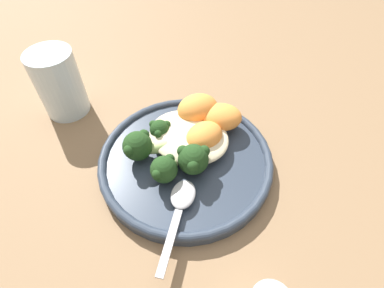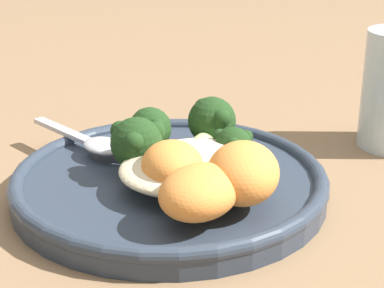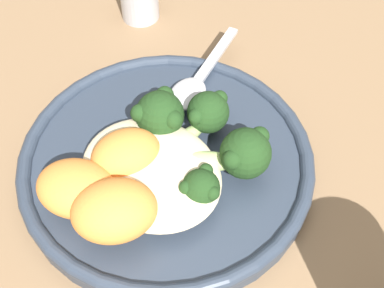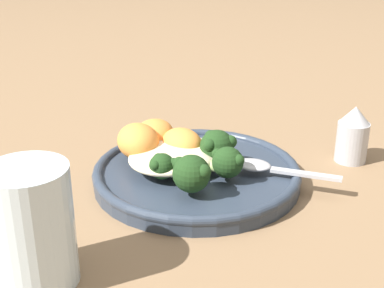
{
  "view_description": "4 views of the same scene",
  "coord_description": "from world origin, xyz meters",
  "px_view_note": "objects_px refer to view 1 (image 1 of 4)",
  "views": [
    {
      "loc": [
        0.15,
        -0.21,
        0.34
      ],
      "look_at": [
        0.01,
        0.01,
        0.04
      ],
      "focal_mm": 28.0,
      "sensor_mm": 36.0,
      "label": 1
    },
    {
      "loc": [
        0.2,
        0.4,
        0.22
      ],
      "look_at": [
        -0.0,
        0.01,
        0.04
      ],
      "focal_mm": 60.0,
      "sensor_mm": 36.0,
      "label": 2
    },
    {
      "loc": [
        -0.19,
        0.17,
        0.36
      ],
      "look_at": [
        -0.0,
        -0.02,
        0.03
      ],
      "focal_mm": 50.0,
      "sensor_mm": 36.0,
      "label": 3
    },
    {
      "loc": [
        -0.44,
        -0.33,
        0.28
      ],
      "look_at": [
        0.01,
        0.01,
        0.05
      ],
      "focal_mm": 50.0,
      "sensor_mm": 36.0,
      "label": 4
    }
  ],
  "objects_px": {
    "broccoli_stalk_2": "(170,164)",
    "broccoli_stalk_1": "(148,145)",
    "quinoa_mound": "(188,136)",
    "sweet_potato_chunk_2": "(204,136)",
    "sweet_potato_chunk_1": "(198,109)",
    "sweet_potato_chunk_0": "(221,117)",
    "broccoli_stalk_0": "(167,133)",
    "spoon": "(181,203)",
    "water_glass": "(61,82)",
    "broccoli_stalk_3": "(193,157)",
    "plate": "(187,158)"
  },
  "relations": [
    {
      "from": "spoon",
      "to": "sweet_potato_chunk_2",
      "type": "bearing_deg",
      "value": 175.73
    },
    {
      "from": "broccoli_stalk_2",
      "to": "sweet_potato_chunk_0",
      "type": "bearing_deg",
      "value": 171.18
    },
    {
      "from": "sweet_potato_chunk_1",
      "to": "sweet_potato_chunk_2",
      "type": "distance_m",
      "value": 0.05
    },
    {
      "from": "broccoli_stalk_1",
      "to": "broccoli_stalk_3",
      "type": "xyz_separation_m",
      "value": [
        0.06,
        0.01,
        0.0
      ]
    },
    {
      "from": "water_glass",
      "to": "broccoli_stalk_1",
      "type": "bearing_deg",
      "value": -8.09
    },
    {
      "from": "broccoli_stalk_1",
      "to": "water_glass",
      "type": "relative_size",
      "value": 0.91
    },
    {
      "from": "plate",
      "to": "sweet_potato_chunk_0",
      "type": "bearing_deg",
      "value": 78.87
    },
    {
      "from": "broccoli_stalk_1",
      "to": "water_glass",
      "type": "bearing_deg",
      "value": -53.39
    },
    {
      "from": "broccoli_stalk_2",
      "to": "sweet_potato_chunk_2",
      "type": "relative_size",
      "value": 2.0
    },
    {
      "from": "broccoli_stalk_0",
      "to": "sweet_potato_chunk_1",
      "type": "relative_size",
      "value": 1.38
    },
    {
      "from": "broccoli_stalk_1",
      "to": "sweet_potato_chunk_1",
      "type": "distance_m",
      "value": 0.1
    },
    {
      "from": "broccoli_stalk_1",
      "to": "water_glass",
      "type": "xyz_separation_m",
      "value": [
        -0.18,
        0.03,
        0.01
      ]
    },
    {
      "from": "broccoli_stalk_3",
      "to": "sweet_potato_chunk_1",
      "type": "distance_m",
      "value": 0.09
    },
    {
      "from": "broccoli_stalk_2",
      "to": "spoon",
      "type": "relative_size",
      "value": 0.91
    },
    {
      "from": "broccoli_stalk_2",
      "to": "water_glass",
      "type": "bearing_deg",
      "value": -98.42
    },
    {
      "from": "quinoa_mound",
      "to": "sweet_potato_chunk_0",
      "type": "relative_size",
      "value": 1.91
    },
    {
      "from": "plate",
      "to": "sweet_potato_chunk_1",
      "type": "xyz_separation_m",
      "value": [
        -0.02,
        0.07,
        0.03
      ]
    },
    {
      "from": "spoon",
      "to": "broccoli_stalk_2",
      "type": "bearing_deg",
      "value": -150.2
    },
    {
      "from": "broccoli_stalk_3",
      "to": "water_glass",
      "type": "height_order",
      "value": "water_glass"
    },
    {
      "from": "sweet_potato_chunk_1",
      "to": "spoon",
      "type": "height_order",
      "value": "sweet_potato_chunk_1"
    },
    {
      "from": "broccoli_stalk_0",
      "to": "sweet_potato_chunk_1",
      "type": "xyz_separation_m",
      "value": [
        0.02,
        0.06,
        0.01
      ]
    },
    {
      "from": "broccoli_stalk_0",
      "to": "spoon",
      "type": "distance_m",
      "value": 0.11
    },
    {
      "from": "sweet_potato_chunk_0",
      "to": "sweet_potato_chunk_2",
      "type": "bearing_deg",
      "value": -93.26
    },
    {
      "from": "plate",
      "to": "water_glass",
      "type": "xyz_separation_m",
      "value": [
        -0.23,
        0.0,
        0.04
      ]
    },
    {
      "from": "sweet_potato_chunk_0",
      "to": "sweet_potato_chunk_2",
      "type": "distance_m",
      "value": 0.05
    },
    {
      "from": "plate",
      "to": "spoon",
      "type": "height_order",
      "value": "spoon"
    },
    {
      "from": "broccoli_stalk_2",
      "to": "broccoli_stalk_0",
      "type": "bearing_deg",
      "value": -141.83
    },
    {
      "from": "quinoa_mound",
      "to": "broccoli_stalk_0",
      "type": "xyz_separation_m",
      "value": [
        -0.03,
        -0.01,
        0.0
      ]
    },
    {
      "from": "sweet_potato_chunk_0",
      "to": "sweet_potato_chunk_2",
      "type": "height_order",
      "value": "same"
    },
    {
      "from": "quinoa_mound",
      "to": "sweet_potato_chunk_2",
      "type": "relative_size",
      "value": 2.11
    },
    {
      "from": "plate",
      "to": "sweet_potato_chunk_2",
      "type": "relative_size",
      "value": 4.39
    },
    {
      "from": "broccoli_stalk_0",
      "to": "spoon",
      "type": "xyz_separation_m",
      "value": [
        0.07,
        -0.08,
        -0.01
      ]
    },
    {
      "from": "broccoli_stalk_3",
      "to": "sweet_potato_chunk_1",
      "type": "height_order",
      "value": "sweet_potato_chunk_1"
    },
    {
      "from": "quinoa_mound",
      "to": "broccoli_stalk_2",
      "type": "bearing_deg",
      "value": -83.36
    },
    {
      "from": "broccoli_stalk_0",
      "to": "sweet_potato_chunk_1",
      "type": "distance_m",
      "value": 0.06
    },
    {
      "from": "broccoli_stalk_0",
      "to": "spoon",
      "type": "bearing_deg",
      "value": 122.27
    },
    {
      "from": "broccoli_stalk_2",
      "to": "broccoli_stalk_1",
      "type": "bearing_deg",
      "value": -103.06
    },
    {
      "from": "quinoa_mound",
      "to": "spoon",
      "type": "height_order",
      "value": "quinoa_mound"
    },
    {
      "from": "quinoa_mound",
      "to": "water_glass",
      "type": "distance_m",
      "value": 0.22
    },
    {
      "from": "broccoli_stalk_0",
      "to": "spoon",
      "type": "relative_size",
      "value": 0.7
    },
    {
      "from": "broccoli_stalk_1",
      "to": "broccoli_stalk_2",
      "type": "relative_size",
      "value": 0.87
    },
    {
      "from": "plate",
      "to": "spoon",
      "type": "bearing_deg",
      "value": -64.02
    },
    {
      "from": "broccoli_stalk_3",
      "to": "water_glass",
      "type": "bearing_deg",
      "value": -128.92
    },
    {
      "from": "sweet_potato_chunk_2",
      "to": "sweet_potato_chunk_1",
      "type": "bearing_deg",
      "value": 130.03
    },
    {
      "from": "sweet_potato_chunk_0",
      "to": "spoon",
      "type": "height_order",
      "value": "sweet_potato_chunk_0"
    },
    {
      "from": "broccoli_stalk_2",
      "to": "sweet_potato_chunk_2",
      "type": "height_order",
      "value": "broccoli_stalk_2"
    },
    {
      "from": "broccoli_stalk_1",
      "to": "spoon",
      "type": "distance_m",
      "value": 0.09
    },
    {
      "from": "broccoli_stalk_1",
      "to": "sweet_potato_chunk_2",
      "type": "xyz_separation_m",
      "value": [
        0.06,
        0.05,
        -0.0
      ]
    },
    {
      "from": "water_glass",
      "to": "sweet_potato_chunk_1",
      "type": "bearing_deg",
      "value": 17.71
    },
    {
      "from": "broccoli_stalk_3",
      "to": "spoon",
      "type": "bearing_deg",
      "value": -19.24
    }
  ]
}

